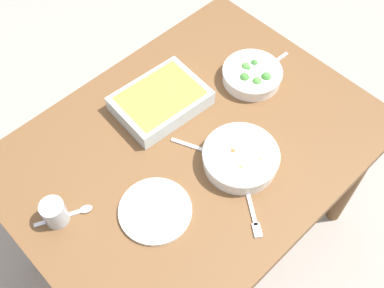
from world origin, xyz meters
TOP-DOWN VIEW (x-y plane):
  - ground_plane at (0.00, 0.00)m, footprint 6.00×6.00m
  - dining_table at (0.00, 0.00)m, footprint 1.20×0.90m
  - stew_bowl at (-0.06, 0.16)m, footprint 0.24×0.24m
  - broccoli_bowl at (-0.34, -0.05)m, footprint 0.21×0.21m
  - baking_dish at (-0.03, -0.19)m, footprint 0.31×0.24m
  - drink_cup at (0.47, -0.08)m, footprint 0.07×0.07m
  - side_plate at (0.25, 0.10)m, footprint 0.22×0.22m
  - spoon_by_stew at (-0.01, 0.05)m, footprint 0.09×0.17m
  - spoon_by_broccoli at (-0.43, -0.05)m, footprint 0.18×0.03m
  - spoon_spare at (0.43, -0.07)m, footprint 0.17×0.09m
  - fork_on_table at (0.04, 0.31)m, footprint 0.12×0.16m

SIDE VIEW (x-z plane):
  - ground_plane at x=0.00m, z-range 0.00..0.00m
  - dining_table at x=0.00m, z-range 0.28..1.02m
  - fork_on_table at x=0.04m, z-range 0.74..0.75m
  - spoon_by_stew at x=-0.01m, z-range 0.74..0.75m
  - spoon_by_broccoli at x=-0.43m, z-range 0.74..0.75m
  - spoon_spare at x=0.43m, z-range 0.74..0.75m
  - side_plate at x=0.25m, z-range 0.74..0.75m
  - broccoli_bowl at x=-0.34m, z-range 0.74..0.80m
  - stew_bowl at x=-0.06m, z-range 0.74..0.80m
  - baking_dish at x=-0.03m, z-range 0.74..0.80m
  - drink_cup at x=0.47m, z-range 0.74..0.82m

